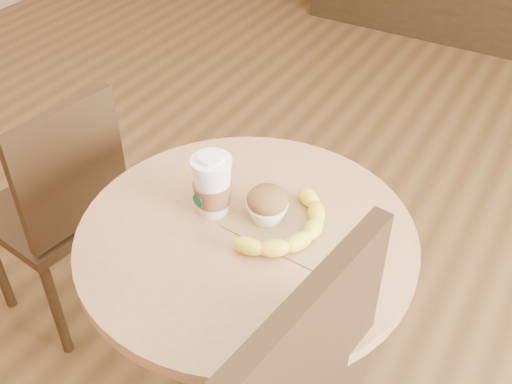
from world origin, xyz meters
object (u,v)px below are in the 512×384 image
(muffin, at_px, (267,204))
(coffee_cup, at_px, (213,187))
(chair_left, at_px, (60,206))
(banana, at_px, (291,225))
(cafe_table, at_px, (247,297))

(muffin, bearing_deg, coffee_cup, -164.23)
(chair_left, relative_size, coffee_cup, 5.60)
(chair_left, height_order, banana, chair_left)
(cafe_table, distance_m, banana, 0.25)
(coffee_cup, height_order, muffin, coffee_cup)
(cafe_table, distance_m, coffee_cup, 0.29)
(muffin, distance_m, banana, 0.07)
(coffee_cup, xyz_separation_m, muffin, (0.12, 0.03, -0.02))
(chair_left, xyz_separation_m, muffin, (0.73, -0.03, 0.34))
(chair_left, bearing_deg, banana, 94.23)
(coffee_cup, xyz_separation_m, banana, (0.18, 0.02, -0.04))
(cafe_table, bearing_deg, banana, 28.12)
(banana, bearing_deg, coffee_cup, -158.07)
(cafe_table, distance_m, chair_left, 0.72)
(chair_left, relative_size, muffin, 9.07)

